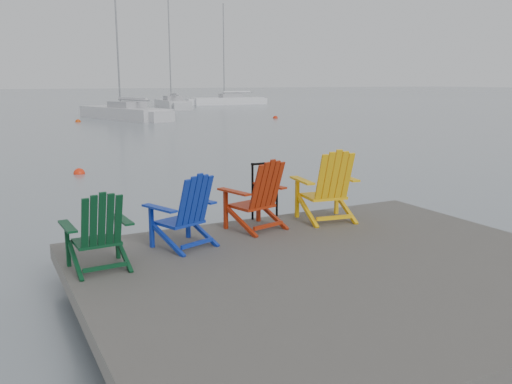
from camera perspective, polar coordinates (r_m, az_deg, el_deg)
name	(u,v)px	position (r m, az deg, el deg)	size (l,w,h in m)	color
ground	(342,305)	(6.75, 9.04, -11.65)	(400.00, 400.00, 0.00)	slate
dock	(343,278)	(6.62, 9.14, -8.88)	(6.00, 5.00, 1.40)	#302D2B
handrail	(265,184)	(8.57, 0.94, 0.80)	(0.48, 0.04, 0.90)	black
chair_green	(98,230)	(6.46, -16.25, -3.90)	(0.77, 0.72, 0.94)	#09361C
chair_blue	(185,210)	(7.10, -7.44, -1.93)	(0.94, 0.90, 0.98)	#0F2A9D
chair_red	(258,195)	(7.89, 0.17, -0.27)	(0.96, 0.91, 1.04)	#9C240B
chair_yellow	(328,185)	(8.44, 7.57, 0.70)	(0.98, 0.92, 1.12)	yellow
sailboat_near	(124,114)	(40.41, -13.70, 8.02)	(4.80, 9.35, 12.42)	silver
sailboat_mid	(172,105)	(55.05, -8.81, 9.08)	(3.12, 8.37, 11.31)	silver
sailboat_far	(228,101)	(62.99, -2.98, 9.50)	(8.32, 2.51, 11.39)	white
buoy_a	(79,174)	(16.59, -18.11, 1.84)	(0.33, 0.33, 0.33)	red
buoy_c	(275,118)	(39.64, 2.05, 7.76)	(0.37, 0.37, 0.37)	red
buoy_d	(78,122)	(37.86, -18.22, 7.02)	(0.37, 0.37, 0.37)	#CB410B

